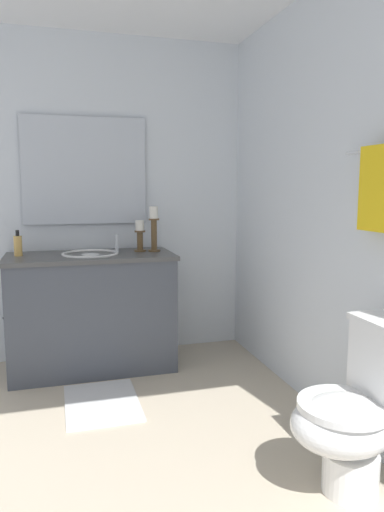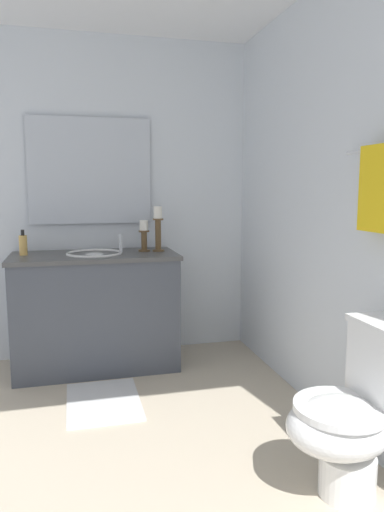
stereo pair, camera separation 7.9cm
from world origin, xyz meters
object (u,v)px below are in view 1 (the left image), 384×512
object	(u,v)px
mirror	(85,171)
soap_bottle	(18,245)
candle_holder_tall	(154,227)
candle_holder_short	(140,235)
sink_basin	(91,260)
toilet	(357,412)
towel_near_vanity	(381,189)
bath_mat	(102,402)
vanity_cabinet	(92,312)

from	to	relation	value
mirror	soap_bottle	xyz separation A→B (m)	(0.22, -0.49, -0.52)
candle_holder_tall	soap_bottle	xyz separation A→B (m)	(-0.02, -0.96, -0.10)
candle_holder_short	mirror	bearing A→B (deg)	-120.57
mirror	soap_bottle	bearing A→B (deg)	-65.47
sink_basin	candle_holder_tall	world-z (taller)	candle_holder_tall
candle_holder_tall	candle_holder_short	bearing A→B (deg)	-101.47
toilet	towel_near_vanity	distance (m)	0.98
mirror	candle_holder_tall	size ratio (longest dim) A/B	2.74
candle_holder_tall	sink_basin	bearing A→B (deg)	-85.12
candle_holder_tall	candle_holder_short	world-z (taller)	candle_holder_tall
sink_basin	candle_holder_short	xyz separation A→B (m)	(-0.06, 0.37, 0.16)
towel_near_vanity	sink_basin	bearing A→B (deg)	-143.59
candle_holder_tall	bath_mat	size ratio (longest dim) A/B	0.56
bath_mat	toilet	bearing A→B (deg)	39.97
soap_bottle	candle_holder_short	bearing A→B (deg)	90.23
mirror	toilet	size ratio (longest dim) A/B	1.22
candle_holder_short	towel_near_vanity	world-z (taller)	towel_near_vanity
bath_mat	vanity_cabinet	bearing A→B (deg)	-180.00
sink_basin	soap_bottle	distance (m)	0.50
sink_basin	bath_mat	size ratio (longest dim) A/B	0.67
mirror	toilet	distance (m)	2.52
candle_holder_short	toilet	bearing A→B (deg)	18.05
mirror	candle_holder_tall	bearing A→B (deg)	63.13
sink_basin	towel_near_vanity	xyz separation A→B (m)	(1.59, 1.18, 0.50)
vanity_cabinet	towel_near_vanity	bearing A→B (deg)	36.44
candle_holder_tall	mirror	bearing A→B (deg)	-116.87
toilet	candle_holder_tall	bearing A→B (deg)	-164.71
candle_holder_tall	soap_bottle	distance (m)	0.97
candle_holder_short	soap_bottle	distance (m)	0.86
bath_mat	candle_holder_tall	bearing A→B (deg)	144.58
sink_basin	toilet	world-z (taller)	sink_basin
vanity_cabinet	candle_holder_tall	distance (m)	0.76
candle_holder_tall	candle_holder_short	xyz separation A→B (m)	(-0.02, -0.10, -0.06)
vanity_cabinet	candle_holder_short	world-z (taller)	candle_holder_short
candle_holder_tall	towel_near_vanity	distance (m)	1.80
mirror	candle_holder_short	world-z (taller)	mirror
vanity_cabinet	mirror	xyz separation A→B (m)	(-0.28, 0.00, 1.02)
mirror	toilet	bearing A→B (deg)	25.21
vanity_cabinet	sink_basin	world-z (taller)	sink_basin
soap_bottle	towel_near_vanity	distance (m)	2.38
toilet	towel_near_vanity	xyz separation A→B (m)	(-0.19, 0.20, 0.94)
vanity_cabinet	candle_holder_short	bearing A→B (deg)	99.38
towel_near_vanity	mirror	bearing A→B (deg)	-147.88
mirror	candle_holder_short	xyz separation A→B (m)	(0.22, 0.37, -0.48)
soap_bottle	towel_near_vanity	xyz separation A→B (m)	(1.65, 1.66, 0.39)
towel_near_vanity	bath_mat	distance (m)	2.00
mirror	bath_mat	bearing A→B (deg)	0.00
bath_mat	sink_basin	bearing A→B (deg)	179.91
toilet	towel_near_vanity	world-z (taller)	towel_near_vanity
sink_basin	candle_holder_tall	size ratio (longest dim) A/B	1.20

